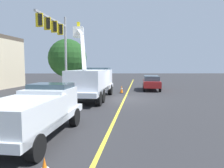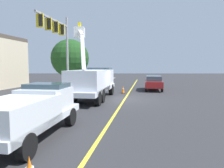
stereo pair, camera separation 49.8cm
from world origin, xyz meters
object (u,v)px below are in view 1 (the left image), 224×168
(service_pickup_truck, at_px, (36,111))
(traffic_cone_mid_front, at_px, (122,90))
(traffic_signal_mast, at_px, (58,37))
(passing_minivan, at_px, (151,82))
(utility_bucket_truck, at_px, (92,80))

(service_pickup_truck, xyz_separation_m, traffic_cone_mid_front, (13.38, -4.25, -0.74))
(traffic_signal_mast, bearing_deg, service_pickup_truck, -170.97)
(service_pickup_truck, xyz_separation_m, passing_minivan, (16.08, -7.96, -0.15))
(service_pickup_truck, bearing_deg, passing_minivan, -26.32)
(utility_bucket_truck, relative_size, traffic_cone_mid_front, 10.91)
(traffic_cone_mid_front, bearing_deg, traffic_signal_mast, 111.76)
(passing_minivan, relative_size, traffic_signal_mast, 0.65)
(utility_bucket_truck, distance_m, traffic_cone_mid_front, 4.78)
(utility_bucket_truck, distance_m, traffic_signal_mast, 5.19)
(passing_minivan, height_order, traffic_signal_mast, traffic_signal_mast)
(service_pickup_truck, relative_size, traffic_cone_mid_front, 7.53)
(passing_minivan, distance_m, traffic_cone_mid_front, 4.62)
(passing_minivan, bearing_deg, traffic_signal_mast, 117.72)
(utility_bucket_truck, height_order, traffic_cone_mid_front, utility_bucket_truck)
(traffic_cone_mid_front, relative_size, traffic_signal_mast, 0.10)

